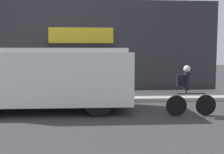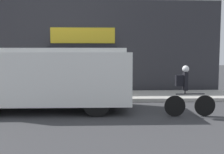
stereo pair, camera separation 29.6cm
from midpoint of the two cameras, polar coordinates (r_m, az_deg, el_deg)
The scene contains 6 objects.
ground_plane at distance 11.14m, azimuth -10.20°, elevation -5.59°, with size 70.00×70.00×0.00m, color #38383A.
sidewalk at distance 12.37m, azimuth -9.40°, elevation -4.15°, with size 28.00×2.54×0.15m.
storefront at distance 13.85m, azimuth -8.63°, elevation 6.55°, with size 15.88×0.79×4.82m.
school_bus at distance 9.62m, azimuth -11.68°, elevation -0.23°, with size 6.11×2.78×2.24m.
cyclist at distance 8.92m, azimuth 16.89°, elevation -3.13°, with size 1.70×0.22×1.67m.
trash_bin at distance 13.02m, azimuth -4.92°, elevation -1.16°, with size 0.45×0.45×0.96m.
Camera 2 is at (1.68, -10.85, 2.06)m, focal length 42.00 mm.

